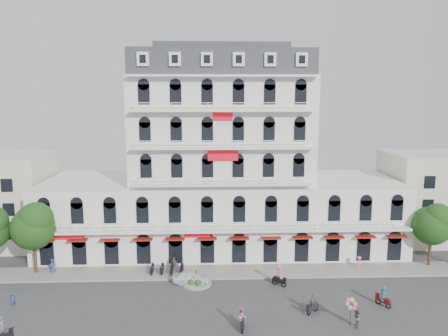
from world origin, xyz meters
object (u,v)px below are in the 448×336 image
rider_center (279,274)px  rider_southwest (242,318)px  rider_west (2,331)px  rider_east (383,297)px  balloon_vendor (354,313)px  rider_northeast (313,304)px  parked_car (192,277)px

rider_center → rider_southwest: bearing=-80.6°
rider_west → rider_southwest: (19.30, 1.40, -0.06)m
rider_east → balloon_vendor: (-4.01, -3.62, 0.30)m
rider_east → rider_west: bearing=65.0°
rider_northeast → balloon_vendor: size_ratio=0.79×
balloon_vendor → rider_northeast: bearing=139.6°
parked_car → rider_northeast: rider_northeast is taller
rider_west → rider_center: (23.85, 9.96, 0.13)m
parked_car → rider_center: (9.15, -0.88, 0.56)m
rider_northeast → rider_center: (-2.11, 5.96, 0.33)m
rider_east → rider_center: (-9.10, 4.87, 0.28)m
rider_southwest → rider_northeast: bearing=-65.9°
balloon_vendor → parked_car: bearing=146.7°
balloon_vendor → rider_center: bearing=120.9°
parked_car → rider_east: size_ratio=1.99×
rider_northeast → balloon_vendor: balloon_vendor is taller
rider_center → rider_northeast: bearing=-33.2°
rider_east → rider_northeast: rider_east is taller
balloon_vendor → rider_east: bearing=42.1°
rider_west → rider_northeast: (25.96, 4.00, -0.20)m
rider_northeast → rider_southwest: bearing=-19.6°
rider_southwest → rider_northeast: 7.15m
rider_northeast → rider_center: rider_center is taller
rider_west → balloon_vendor: 28.97m
rider_northeast → rider_east: bearing=148.0°
rider_west → rider_northeast: bearing=-33.8°
rider_southwest → rider_center: size_ratio=0.90×
rider_west → rider_east: bearing=-33.8°
rider_west → balloon_vendor: (28.93, 1.48, 0.16)m
rider_center → rider_west: bearing=-120.0°
parked_car → rider_center: bearing=-88.5°
rider_center → balloon_vendor: 9.89m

